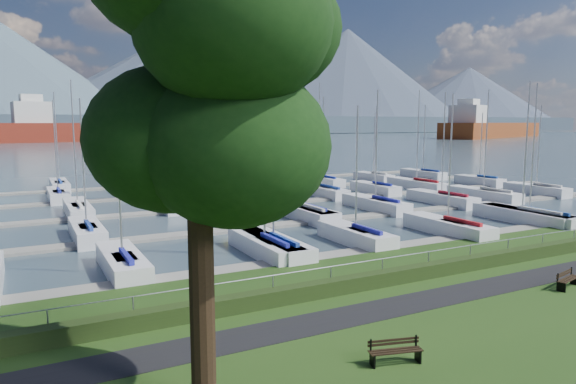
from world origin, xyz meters
TOP-DOWN VIEW (x-y plane):
  - path at (0.00, -3.00)m, footprint 160.00×2.00m
  - water at (0.00, 260.00)m, footprint 800.00×540.00m
  - hedge at (0.00, -0.40)m, footprint 80.00×0.70m
  - fence at (0.00, 0.00)m, footprint 80.00×0.04m
  - foothill at (0.00, 330.00)m, footprint 900.00×80.00m
  - mountains at (7.35, 404.62)m, footprint 1190.00×360.00m
  - docks at (0.00, 26.00)m, footprint 90.00×41.60m
  - bench_left at (-5.99, -7.11)m, footprint 1.85×0.88m
  - bench_right at (6.33, -4.79)m, footprint 1.85×0.82m
  - tree at (-11.65, -6.29)m, footprint 6.77×7.88m
  - crane at (0.46, 27.35)m, footprint 5.40×13.23m
  - cargo_ship_mid at (16.69, 219.07)m, footprint 95.09×27.32m
  - cargo_ship_east at (205.58, 174.06)m, footprint 94.75×48.98m
  - sailboat_fleet at (-1.79, 27.36)m, footprint 75.48×49.96m

SIDE VIEW (x-z plane):
  - water at x=0.00m, z-range -0.50..-0.30m
  - docks at x=0.00m, z-range -0.34..-0.09m
  - path at x=0.00m, z-range -0.01..0.03m
  - hedge at x=0.00m, z-range 0.00..0.70m
  - bench_left at x=-5.99m, z-range -0.01..0.84m
  - bench_right at x=6.33m, z-range -0.01..0.84m
  - fence at x=0.00m, z-range 1.18..1.22m
  - cargo_ship_east at x=205.58m, z-range -7.16..14.34m
  - cargo_ship_mid at x=16.69m, z-range -7.15..14.35m
  - crane at x=0.46m, z-range -5.85..16.50m
  - sailboat_fleet at x=-1.79m, z-range -1.47..12.16m
  - foothill at x=0.00m, z-range 0.00..12.00m
  - tree at x=-11.65m, z-range 2.58..16.31m
  - mountains at x=7.35m, z-range -10.82..104.18m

